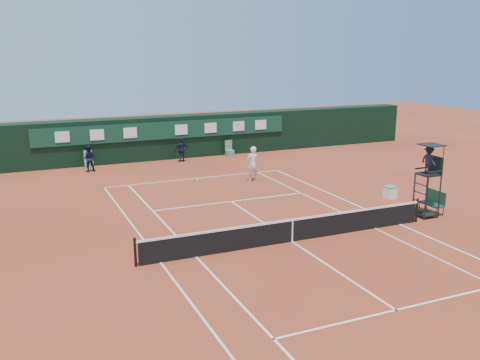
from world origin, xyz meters
name	(u,v)px	position (x,y,z in m)	size (l,w,h in m)	color
ground	(292,242)	(0.00, 0.00, 0.00)	(90.00, 90.00, 0.00)	#A64227
court_lines	(292,242)	(0.00, 0.00, 0.01)	(11.05, 23.85, 0.01)	silver
tennis_net	(292,230)	(0.00, 0.00, 0.51)	(12.90, 0.10, 1.10)	black
back_wall	(164,137)	(0.00, 18.74, 1.51)	(40.00, 1.65, 3.00)	black
linesman_chair_left	(89,163)	(-5.50, 17.48, 0.32)	(0.55, 0.50, 1.15)	#5E906E
linesman_chair_right	(229,152)	(4.50, 17.48, 0.32)	(0.55, 0.50, 1.15)	slate
umpire_chair	(429,165)	(7.29, 0.43, 2.46)	(0.96, 0.95, 3.42)	black
player_bench	(434,201)	(8.07, 0.75, 0.60)	(0.55, 1.20, 1.10)	#19402D
tennis_bag	(415,211)	(7.21, 1.00, 0.14)	(0.33, 0.75, 0.28)	black
cooler	(390,192)	(7.89, 3.67, 0.33)	(0.57, 0.57, 0.65)	white
tennis_ball	(225,186)	(0.81, 9.32, 0.03)	(0.07, 0.07, 0.07)	#EDF038
player	(253,164)	(2.90, 10.04, 1.03)	(0.75, 0.49, 2.06)	white
ball_kid_left	(88,158)	(-5.64, 16.47, 0.85)	(0.82, 0.64, 1.69)	black
ball_kid_right	(182,150)	(0.72, 16.98, 0.84)	(0.98, 0.41, 1.68)	black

